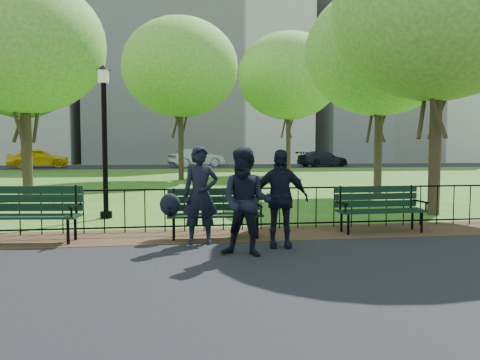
{
  "coord_description": "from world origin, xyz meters",
  "views": [
    {
      "loc": [
        -1.28,
        -7.59,
        1.74
      ],
      "look_at": [
        0.08,
        1.5,
        1.09
      ],
      "focal_mm": 35.0,
      "sensor_mm": 36.0,
      "label": 1
    }
  ],
  "objects": [
    {
      "name": "person_left",
      "position": [
        -0.75,
        0.71,
        0.89
      ],
      "size": [
        0.66,
        0.45,
        1.75
      ],
      "primitive_type": "imported",
      "rotation": [
        0.0,
        0.0,
        -0.06
      ],
      "color": "black",
      "rests_on": "asphalt_path"
    },
    {
      "name": "tree_near_w",
      "position": [
        -5.93,
        8.63,
        5.05
      ],
      "size": [
        5.22,
        5.22,
        7.27
      ],
      "color": "#2D2116",
      "rests_on": "ground"
    },
    {
      "name": "far_street",
      "position": [
        0.0,
        35.0,
        0.01
      ],
      "size": [
        70.0,
        9.0,
        0.01
      ],
      "primitive_type": "cube",
      "color": "black",
      "rests_on": "ground"
    },
    {
      "name": "taxi",
      "position": [
        -12.37,
        34.12,
        0.85
      ],
      "size": [
        5.23,
        3.09,
        1.67
      ],
      "primitive_type": "imported",
      "rotation": [
        0.0,
        0.0,
        1.81
      ],
      "color": "yellow",
      "rests_on": "far_street"
    },
    {
      "name": "sedan_silver",
      "position": [
        1.02,
        33.53,
        0.8
      ],
      "size": [
        5.09,
        3.33,
        1.59
      ],
      "primitive_type": "imported",
      "rotation": [
        0.0,
        0.0,
        1.95
      ],
      "color": "#9B9EA3",
      "rests_on": "far_street"
    },
    {
      "name": "dirt_strip",
      "position": [
        0.0,
        1.5,
        0.01
      ],
      "size": [
        60.0,
        1.6,
        0.01
      ],
      "primitive_type": "cube",
      "color": "#362616",
      "rests_on": "ground"
    },
    {
      "name": "park_bench_main",
      "position": [
        -0.77,
        1.22,
        0.62
      ],
      "size": [
        1.94,
        0.6,
        1.02
      ],
      "rotation": [
        0.0,
        0.0,
        -0.02
      ],
      "color": "black",
      "rests_on": "ground"
    },
    {
      "name": "apartment_mid",
      "position": [
        2.0,
        48.0,
        15.0
      ],
      "size": [
        24.0,
        15.0,
        30.0
      ],
      "primitive_type": "cube",
      "color": "silver",
      "rests_on": "ground"
    },
    {
      "name": "person_right",
      "position": [
        0.58,
        0.25,
        0.86
      ],
      "size": [
        1.04,
        0.54,
        1.69
      ],
      "primitive_type": "imported",
      "rotation": [
        0.0,
        0.0,
        -0.14
      ],
      "color": "black",
      "rests_on": "asphalt_path"
    },
    {
      "name": "iron_fence",
      "position": [
        0.0,
        2.0,
        0.5
      ],
      "size": [
        24.06,
        0.06,
        1.0
      ],
      "color": "black",
      "rests_on": "ground"
    },
    {
      "name": "lamppost",
      "position": [
        -2.85,
        4.15,
        2.02
      ],
      "size": [
        0.33,
        0.33,
        3.71
      ],
      "color": "black",
      "rests_on": "ground"
    },
    {
      "name": "tree_far_e",
      "position": [
        6.08,
        21.1,
        6.16
      ],
      "size": [
        6.37,
        6.37,
        8.88
      ],
      "color": "#2D2116",
      "rests_on": "ground"
    },
    {
      "name": "park_bench_left_a",
      "position": [
        -3.89,
        1.38,
        0.64
      ],
      "size": [
        2.02,
        0.85,
        1.11
      ],
      "rotation": [
        0.0,
        0.0,
        -0.13
      ],
      "color": "black",
      "rests_on": "ground"
    },
    {
      "name": "asphalt_path",
      "position": [
        0.0,
        -3.4,
        0.01
      ],
      "size": [
        60.0,
        9.2,
        0.01
      ],
      "primitive_type": "cube",
      "color": "black",
      "rests_on": "ground"
    },
    {
      "name": "sedan_dark",
      "position": [
        12.29,
        32.83,
        0.71
      ],
      "size": [
        5.14,
        3.2,
        1.39
      ],
      "primitive_type": "imported",
      "rotation": [
        0.0,
        0.0,
        1.85
      ],
      "color": "black",
      "rests_on": "far_street"
    },
    {
      "name": "park_bench_right_a",
      "position": [
        2.94,
        1.38,
        0.58
      ],
      "size": [
        1.81,
        0.58,
        1.02
      ],
      "rotation": [
        0.0,
        0.0,
        0.01
      ],
      "color": "black",
      "rests_on": "ground"
    },
    {
      "name": "tree_far_c",
      "position": [
        -0.71,
        17.59,
        5.94
      ],
      "size": [
        6.14,
        6.14,
        8.55
      ],
      "color": "#2D2116",
      "rests_on": "ground"
    },
    {
      "name": "tree_near_e",
      "position": [
        5.44,
        3.55,
        5.18
      ],
      "size": [
        5.36,
        5.36,
        7.47
      ],
      "color": "#2D2116",
      "rests_on": "ground"
    },
    {
      "name": "tree_far_w",
      "position": [
        -11.75,
        28.06,
        6.8
      ],
      "size": [
        7.03,
        7.03,
        9.8
      ],
      "color": "#2D2116",
      "rests_on": "ground"
    },
    {
      "name": "person_mid",
      "position": [
        -0.1,
        -0.34,
        0.87
      ],
      "size": [
        0.94,
        0.72,
        1.72
      ],
      "primitive_type": "imported",
      "rotation": [
        0.0,
        0.0,
        -0.39
      ],
      "color": "black",
      "rests_on": "asphalt_path"
    },
    {
      "name": "tree_mid_e",
      "position": [
        6.0,
        8.06,
        5.06
      ],
      "size": [
        5.23,
        5.23,
        7.28
      ],
      "color": "#2D2116",
      "rests_on": "ground"
    },
    {
      "name": "apartment_east",
      "position": [
        26.0,
        48.0,
        12.0
      ],
      "size": [
        20.0,
        15.0,
        24.0
      ],
      "primitive_type": "cube",
      "color": "beige",
      "rests_on": "ground"
    },
    {
      "name": "ground",
      "position": [
        0.0,
        0.0,
        0.0
      ],
      "size": [
        120.0,
        120.0,
        0.0
      ],
      "primitive_type": "plane",
      "color": "#3B5C18"
    }
  ]
}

